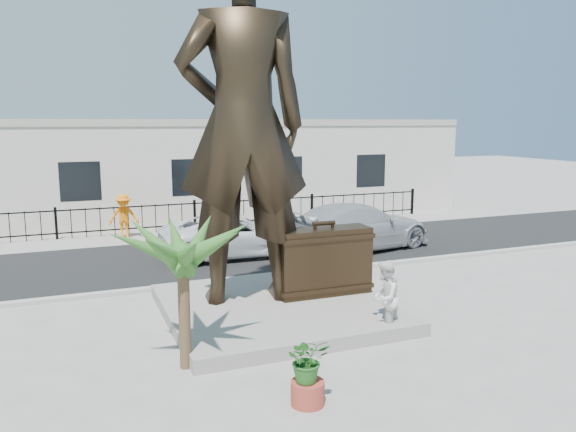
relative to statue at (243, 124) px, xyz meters
The scene contains 16 objects.
ground 5.11m from the statue, 61.16° to the right, with size 100.00×100.00×0.00m, color #9E9991.
street 7.58m from the statue, 79.34° to the left, with size 40.00×7.00×0.01m, color black.
curb 5.24m from the statue, 65.49° to the left, with size 40.00×0.25×0.12m, color #A5A399.
far_sidewalk 11.00m from the statue, 83.57° to the left, with size 40.00×2.50×0.02m, color #9E9991.
plinth 4.47m from the statue, 40.87° to the right, with size 5.20×5.20×0.30m, color gray.
fence 11.52m from the statue, 84.05° to the left, with size 22.00×0.10×1.20m, color black.
building 15.19m from the statue, 85.71° to the left, with size 28.00×7.00×4.40m, color silver.
statue is the anchor object (origin of this frame).
suitcase 3.94m from the statue, ahead, with size 2.39×0.76×1.68m, color black.
tourist 5.12m from the statue, 47.95° to the right, with size 0.80×0.62×1.65m, color white.
car_white 6.91m from the statue, 75.37° to the left, with size 2.42×5.26×1.46m, color white.
car_silver 8.41m from the statue, 40.04° to the left, with size 2.37×5.83×1.69m, color #AAABAE.
worker 10.76m from the statue, 100.71° to the left, with size 1.15×0.66×1.77m, color orange.
palm_tree 5.66m from the statue, 126.84° to the right, with size 1.80×1.80×3.20m, color #2E5D21, non-canonical shape.
planter 6.52m from the statue, 95.28° to the right, with size 0.56×0.56×0.40m, color #A2392B.
shrub 6.15m from the statue, 95.28° to the right, with size 0.70×0.60×0.77m, color #25601F.
Camera 1 is at (-5.06, -10.68, 4.61)m, focal length 35.00 mm.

